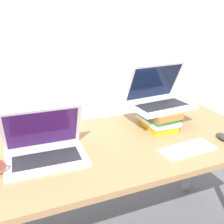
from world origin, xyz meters
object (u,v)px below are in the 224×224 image
object	(u,v)px
laptop_left	(45,148)
book_stack	(158,117)
wireless_keyboard	(187,149)
laptop_on_books	(158,98)

from	to	relation	value
laptop_left	book_stack	xyz separation A→B (m)	(0.68, 0.11, 0.01)
laptop_left	wireless_keyboard	size ratio (longest dim) A/B	1.31
book_stack	wireless_keyboard	bearing A→B (deg)	-92.02
laptop_on_books	wireless_keyboard	bearing A→B (deg)	-95.69
wireless_keyboard	book_stack	bearing A→B (deg)	87.98
laptop_on_books	wireless_keyboard	world-z (taller)	laptop_on_books
book_stack	laptop_on_books	size ratio (longest dim) A/B	0.70
laptop_on_books	laptop_left	bearing A→B (deg)	-167.54
book_stack	wireless_keyboard	distance (m)	0.31
laptop_left	book_stack	bearing A→B (deg)	8.93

